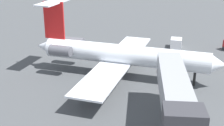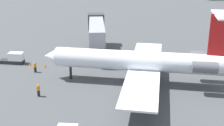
% 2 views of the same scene
% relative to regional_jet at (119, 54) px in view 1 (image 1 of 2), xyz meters
% --- Properties ---
extents(ground_plane, '(400.00, 400.00, 0.10)m').
position_rel_regional_jet_xyz_m(ground_plane, '(-0.56, -3.42, -3.46)').
color(ground_plane, '#424447').
extents(regional_jet, '(25.52, 27.42, 10.26)m').
position_rel_regional_jet_xyz_m(regional_jet, '(0.00, 0.00, 0.00)').
color(regional_jet, silver).
rests_on(regional_jet, ground_plane).
extents(jet_bridge, '(15.56, 3.68, 6.25)m').
position_rel_regional_jet_xyz_m(jet_bridge, '(-15.41, -5.58, 1.15)').
color(jet_bridge, gray).
rests_on(jet_bridge, ground_plane).
extents(ground_crew_loader, '(0.46, 0.37, 1.69)m').
position_rel_regional_jet_xyz_m(ground_crew_loader, '(2.68, -14.35, -2.55)').
color(ground_crew_loader, black).
rests_on(ground_crew_loader, ground_plane).
extents(cargo_container_uld, '(2.82, 2.45, 1.72)m').
position_rel_regional_jet_xyz_m(cargo_container_uld, '(14.02, -10.48, -2.55)').
color(cargo_container_uld, silver).
rests_on(cargo_container_uld, ground_plane).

